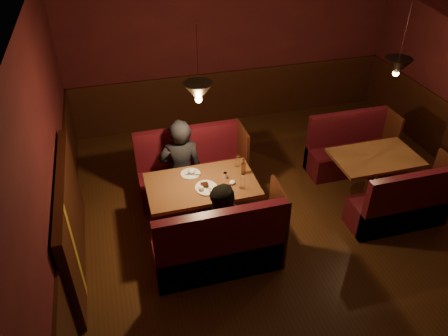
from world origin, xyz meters
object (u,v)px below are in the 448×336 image
object	(u,v)px
main_table	(203,194)
diner_a	(180,152)
main_bench_near	(221,250)
diner_b	(225,216)
main_bench_far	(192,174)
second_bench_near	(401,208)
second_bench_far	(348,152)
second_table	(373,166)

from	to	relation	value
main_table	diner_a	bearing A→B (deg)	103.72
main_table	main_bench_near	distance (m)	0.85
diner_a	diner_b	size ratio (longest dim) A/B	1.14
main_table	diner_a	world-z (taller)	diner_a
main_bench_far	main_bench_near	distance (m)	1.62
second_bench_near	main_table	bearing A→B (deg)	165.39
diner_b	second_bench_near	bearing A→B (deg)	20.98
main_table	diner_b	world-z (taller)	diner_b
main_table	main_bench_near	xyz separation A→B (m)	(0.02, -0.81, -0.25)
second_bench_near	diner_a	distance (m)	3.13
main_bench_far	main_bench_near	world-z (taller)	same
diner_a	main_bench_near	bearing A→B (deg)	100.73
diner_a	diner_b	bearing A→B (deg)	105.51
main_table	second_bench_far	bearing A→B (deg)	16.73
second_bench_near	diner_b	world-z (taller)	diner_b
main_bench_far	second_bench_far	world-z (taller)	main_bench_far
second_table	second_bench_far	world-z (taller)	second_bench_far
second_bench_far	diner_a	distance (m)	2.83
second_table	main_table	bearing A→B (deg)	-178.85
main_bench_near	second_bench_far	xyz separation A→B (m)	(2.59, 1.59, -0.03)
main_bench_near	diner_b	size ratio (longest dim) A/B	1.05
main_bench_near	diner_b	distance (m)	0.44
main_table	second_table	size ratio (longest dim) A/B	1.16
second_table	diner_b	bearing A→B (deg)	-163.57
second_table	main_bench_far	bearing A→B (deg)	163.60
main_bench_near	main_table	bearing A→B (deg)	91.15
diner_a	main_bench_far	bearing A→B (deg)	-139.30
main_bench_far	second_table	bearing A→B (deg)	-16.40
main_bench_near	second_table	world-z (taller)	main_bench_near
main_bench_far	second_bench_far	xyz separation A→B (m)	(2.59, -0.02, -0.03)
diner_a	diner_b	distance (m)	1.38
main_bench_far	diner_b	xyz separation A→B (m)	(0.10, -1.48, 0.41)
main_bench_far	diner_a	distance (m)	0.56
main_table	diner_b	size ratio (longest dim) A/B	0.95
main_table	second_table	xyz separation A→B (m)	(2.58, 0.05, -0.08)
second_bench_far	diner_b	size ratio (longest dim) A/B	0.91
second_table	diner_a	world-z (taller)	diner_a
second_bench_far	diner_b	xyz separation A→B (m)	(-2.49, -1.46, 0.44)
diner_a	second_bench_near	bearing A→B (deg)	157.81
second_table	second_bench_near	distance (m)	0.76
main_table	second_bench_near	size ratio (longest dim) A/B	1.05
main_table	main_bench_far	size ratio (longest dim) A/B	0.91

